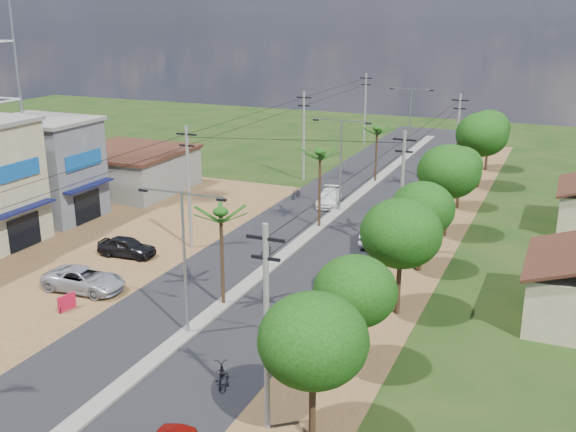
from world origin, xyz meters
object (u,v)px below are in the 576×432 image
object	(u,v)px
car_parked_silver	(84,280)
moto_rider_east	(220,375)
car_silver_mid	(374,233)
roadside_sign	(67,303)
car_parked_dark	(127,247)
car_white_far	(329,198)

from	to	relation	value
car_parked_silver	moto_rider_east	world-z (taller)	car_parked_silver
car_silver_mid	moto_rider_east	bearing A→B (deg)	78.38
car_silver_mid	roadside_sign	xyz separation A→B (m)	(-13.00, -18.49, -0.26)
car_parked_dark	moto_rider_east	distance (m)	18.81
car_white_far	car_parked_dark	xyz separation A→B (m)	(-8.69, -17.87, 0.05)
roadside_sign	moto_rider_east	bearing A→B (deg)	-5.30
car_parked_silver	car_parked_dark	distance (m)	6.17
car_parked_dark	car_white_far	bearing A→B (deg)	-30.36
car_parked_silver	roadside_sign	size ratio (longest dim) A/B	4.30
car_parked_silver	moto_rider_east	xyz separation A→B (m)	(12.99, -6.26, -0.24)
car_parked_dark	moto_rider_east	xyz separation A→B (m)	(14.23, -12.31, -0.23)
car_parked_silver	moto_rider_east	distance (m)	14.42
car_silver_mid	car_white_far	distance (m)	10.43
car_white_far	roadside_sign	world-z (taller)	car_white_far
car_white_far	car_silver_mid	bearing A→B (deg)	-62.51
car_white_far	car_parked_silver	distance (m)	25.05
car_silver_mid	moto_rider_east	xyz separation A→B (m)	(-0.96, -22.03, -0.28)
car_silver_mid	car_parked_dark	xyz separation A→B (m)	(-15.19, -9.72, -0.06)
car_silver_mid	moto_rider_east	size ratio (longest dim) A/B	2.53
car_white_far	car_parked_silver	bearing A→B (deg)	-118.39
car_silver_mid	roadside_sign	world-z (taller)	car_silver_mid
car_white_far	car_parked_dark	bearing A→B (deg)	-127.00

